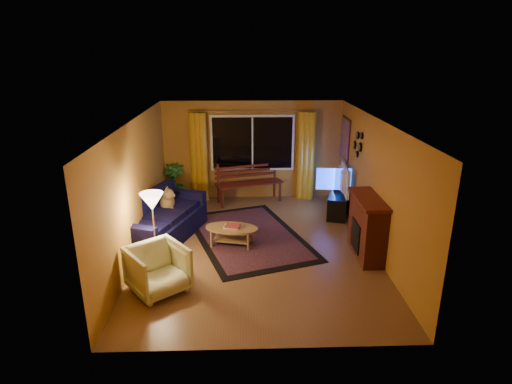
{
  "coord_description": "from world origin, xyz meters",
  "views": [
    {
      "loc": [
        -0.27,
        -7.64,
        3.76
      ],
      "look_at": [
        0.0,
        0.3,
        1.05
      ],
      "focal_mm": 30.0,
      "sensor_mm": 36.0,
      "label": 1
    }
  ],
  "objects_px": {
    "bench": "(249,193)",
    "sofa": "(161,219)",
    "armchair": "(158,267)",
    "coffee_table": "(232,236)",
    "floor_lamp": "(154,233)",
    "tv_console": "(338,203)"
  },
  "relations": [
    {
      "from": "armchair",
      "to": "tv_console",
      "type": "distance_m",
      "value": 4.91
    },
    {
      "from": "bench",
      "to": "floor_lamp",
      "type": "distance_m",
      "value": 3.86
    },
    {
      "from": "bench",
      "to": "coffee_table",
      "type": "height_order",
      "value": "bench"
    },
    {
      "from": "bench",
      "to": "armchair",
      "type": "relative_size",
      "value": 1.97
    },
    {
      "from": "sofa",
      "to": "tv_console",
      "type": "bearing_deg",
      "value": 38.97
    },
    {
      "from": "sofa",
      "to": "coffee_table",
      "type": "relative_size",
      "value": 2.13
    },
    {
      "from": "bench",
      "to": "coffee_table",
      "type": "distance_m",
      "value": 2.51
    },
    {
      "from": "coffee_table",
      "to": "armchair",
      "type": "bearing_deg",
      "value": -124.86
    },
    {
      "from": "floor_lamp",
      "to": "coffee_table",
      "type": "height_order",
      "value": "floor_lamp"
    },
    {
      "from": "floor_lamp",
      "to": "sofa",
      "type": "bearing_deg",
      "value": 95.36
    },
    {
      "from": "tv_console",
      "to": "floor_lamp",
      "type": "bearing_deg",
      "value": -128.91
    },
    {
      "from": "tv_console",
      "to": "coffee_table",
      "type": "bearing_deg",
      "value": -129.81
    },
    {
      "from": "tv_console",
      "to": "armchair",
      "type": "bearing_deg",
      "value": -121.19
    },
    {
      "from": "bench",
      "to": "floor_lamp",
      "type": "xyz_separation_m",
      "value": [
        -1.7,
        -3.44,
        0.47
      ]
    },
    {
      "from": "bench",
      "to": "armchair",
      "type": "height_order",
      "value": "armchair"
    },
    {
      "from": "armchair",
      "to": "coffee_table",
      "type": "distance_m",
      "value": 2.02
    },
    {
      "from": "floor_lamp",
      "to": "coffee_table",
      "type": "xyz_separation_m",
      "value": [
        1.31,
        0.96,
        -0.52
      ]
    },
    {
      "from": "bench",
      "to": "sofa",
      "type": "relative_size",
      "value": 0.74
    },
    {
      "from": "floor_lamp",
      "to": "tv_console",
      "type": "xyz_separation_m",
      "value": [
        3.79,
        2.61,
        -0.45
      ]
    },
    {
      "from": "bench",
      "to": "tv_console",
      "type": "height_order",
      "value": "tv_console"
    },
    {
      "from": "sofa",
      "to": "coffee_table",
      "type": "height_order",
      "value": "sofa"
    },
    {
      "from": "floor_lamp",
      "to": "bench",
      "type": "bearing_deg",
      "value": 63.69
    }
  ]
}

